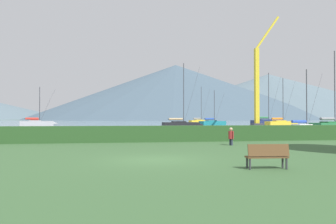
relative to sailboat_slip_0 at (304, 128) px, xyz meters
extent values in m
plane|color=#385B33|center=(-21.82, -22.87, -0.57)|extent=(1000.00, 1000.00, 0.00)
cube|color=gray|center=(-21.82, 114.13, -0.57)|extent=(320.00, 246.00, 0.00)
cube|color=#284C23|center=(-21.82, -11.87, 0.07)|extent=(80.00, 1.20, 1.28)
cube|color=white|center=(-0.09, -0.02, -0.10)|extent=(6.27, 3.46, 0.93)
cone|color=white|center=(3.20, 0.83, -0.10)|extent=(1.19, 1.02, 0.79)
cube|color=silver|center=(-0.42, -0.11, 0.24)|extent=(2.50, 1.94, 0.59)
cylinder|color=#333338|center=(0.40, 0.10, 3.76)|extent=(0.12, 0.12, 7.62)
cylinder|color=#333338|center=(-0.89, -0.23, 0.88)|extent=(2.62, 0.77, 0.10)
cylinder|color=#2847A3|center=(-0.89, -0.23, 0.88)|extent=(2.30, 0.93, 0.37)
cylinder|color=#333338|center=(1.76, 0.46, 3.57)|extent=(2.74, 0.73, 7.25)
cube|color=gold|center=(3.02, 64.11, -0.02)|extent=(7.26, 3.80, 1.09)
cone|color=gold|center=(6.88, 64.96, -0.02)|extent=(1.36, 1.16, 0.92)
cube|color=gold|center=(2.63, 64.03, 0.37)|extent=(2.87, 2.17, 0.69)
cylinder|color=#333338|center=(3.60, 64.24, 5.78)|extent=(0.14, 0.14, 11.52)
cylinder|color=#333338|center=(2.08, 63.91, 1.11)|extent=(3.07, 0.78, 0.12)
cylinder|color=gray|center=(2.08, 63.91, 1.11)|extent=(2.68, 0.99, 0.43)
cylinder|color=#333338|center=(5.19, 64.59, 5.50)|extent=(3.22, 0.74, 10.95)
cube|color=#9E9EA3|center=(-41.89, 39.58, 0.00)|extent=(7.54, 4.37, 1.12)
cone|color=#9E9EA3|center=(-37.98, 40.74, 0.00)|extent=(1.44, 1.26, 0.95)
cube|color=gray|center=(-42.28, 39.47, 0.40)|extent=(3.03, 2.39, 0.71)
cylinder|color=#333338|center=(-41.30, 39.76, 4.25)|extent=(0.14, 0.14, 8.41)
cylinder|color=#333338|center=(-42.84, 39.30, 1.17)|extent=(3.12, 1.03, 0.12)
cylinder|color=red|center=(-42.84, 39.30, 1.17)|extent=(2.75, 1.20, 0.45)
cylinder|color=#333338|center=(-39.69, 40.23, 4.04)|extent=(3.26, 0.99, 8.00)
cube|color=navy|center=(15.81, 42.75, 0.07)|extent=(8.26, 3.45, 1.26)
cone|color=navy|center=(20.39, 43.15, 0.07)|extent=(1.47, 1.19, 1.07)
cube|color=#1B2449|center=(15.35, 42.71, 0.53)|extent=(3.15, 2.18, 0.80)
cylinder|color=#333338|center=(16.49, 42.81, 6.79)|extent=(0.16, 0.16, 13.34)
cylinder|color=#333338|center=(14.69, 42.65, 1.39)|extent=(3.62, 0.45, 0.14)
cylinder|color=#2D7542|center=(14.69, 42.65, 1.39)|extent=(3.11, 0.77, 0.51)
cylinder|color=#333338|center=(18.38, 42.97, 6.46)|extent=(3.82, 0.37, 12.68)
cube|color=black|center=(-11.77, 21.60, -0.03)|extent=(6.96, 2.79, 1.07)
cone|color=black|center=(-7.88, 21.86, -0.03)|extent=(1.23, 0.99, 0.91)
cube|color=black|center=(-12.16, 21.57, 0.36)|extent=(2.64, 1.80, 0.68)
cylinder|color=#333338|center=(-11.19, 21.64, 5.86)|extent=(0.14, 0.14, 11.67)
cylinder|color=#333338|center=(-12.72, 21.53, 1.09)|extent=(3.07, 0.32, 0.12)
cylinder|color=tan|center=(-12.72, 21.53, 1.09)|extent=(2.63, 0.60, 0.43)
cylinder|color=#333338|center=(-9.58, 21.75, 5.56)|extent=(3.24, 0.25, 11.10)
cube|color=#19707A|center=(0.40, 41.25, -0.03)|extent=(7.20, 4.27, 1.07)
cone|color=#19707A|center=(4.12, 42.41, -0.03)|extent=(1.39, 1.22, 0.91)
cube|color=#16646E|center=(0.03, 41.13, 0.36)|extent=(2.90, 2.32, 0.68)
cylinder|color=#333338|center=(0.96, 41.42, 4.18)|extent=(0.14, 0.14, 8.33)
cylinder|color=#333338|center=(-0.50, 40.96, 1.09)|extent=(2.96, 1.03, 0.12)
cylinder|color=#2847A3|center=(-0.50, 40.96, 1.09)|extent=(2.62, 1.19, 0.43)
cylinder|color=#333338|center=(2.49, 41.90, 3.98)|extent=(3.10, 1.00, 7.93)
cube|color=#236B38|center=(10.12, 8.50, 0.00)|extent=(7.57, 3.93, 1.13)
cube|color=#206032|center=(9.72, 8.41, 0.41)|extent=(2.98, 2.26, 0.72)
cylinder|color=#333338|center=(10.72, 8.63, 6.06)|extent=(0.14, 0.14, 12.01)
cylinder|color=#333338|center=(9.14, 8.29, 1.19)|extent=(3.20, 0.80, 0.12)
cylinder|color=gray|center=(9.14, 8.29, 1.19)|extent=(2.79, 1.02, 0.45)
cube|color=white|center=(-46.08, 58.52, -0.10)|extent=(6.22, 3.52, 0.93)
cone|color=white|center=(-42.83, 59.41, -0.10)|extent=(1.18, 1.03, 0.79)
cube|color=silver|center=(-46.40, 58.43, 0.23)|extent=(2.49, 1.95, 0.59)
cylinder|color=#333338|center=(-45.59, 58.65, 3.63)|extent=(0.12, 0.12, 7.38)
cylinder|color=#333338|center=(-46.87, 58.30, 0.86)|extent=(2.58, 0.80, 0.10)
cylinder|color=red|center=(-46.87, 58.30, 0.86)|extent=(2.27, 0.96, 0.37)
cylinder|color=#333338|center=(-44.25, 59.02, 3.45)|extent=(2.71, 0.77, 7.02)
cube|color=gold|center=(13.57, 30.99, -0.01)|extent=(7.30, 3.20, 1.11)
cone|color=gold|center=(17.58, 31.44, -0.01)|extent=(1.31, 1.07, 0.94)
cube|color=gold|center=(13.17, 30.94, 0.39)|extent=(2.80, 1.98, 0.71)
cylinder|color=#333338|center=(14.17, 31.06, 5.29)|extent=(0.14, 0.14, 10.49)
cylinder|color=#333338|center=(12.59, 30.88, 1.15)|extent=(3.17, 0.48, 0.12)
cylinder|color=orange|center=(12.59, 30.88, 1.15)|extent=(2.74, 0.74, 0.44)
cylinder|color=#333338|center=(15.83, 31.25, 5.03)|extent=(3.34, 0.41, 9.98)
cube|color=brown|center=(-17.96, -26.14, -0.12)|extent=(1.59, 0.57, 0.06)
cube|color=brown|center=(-17.97, -26.32, 0.16)|extent=(1.57, 0.25, 0.45)
cylinder|color=#333338|center=(-17.25, -26.03, -0.34)|extent=(0.08, 0.08, 0.45)
cylinder|color=#333338|center=(-18.65, -25.92, -0.34)|extent=(0.08, 0.08, 0.45)
cylinder|color=#333338|center=(-17.27, -26.36, -0.34)|extent=(0.08, 0.08, 0.45)
cylinder|color=#333338|center=(-18.67, -26.25, -0.34)|extent=(0.08, 0.08, 0.45)
cylinder|color=#2D3347|center=(-15.64, -16.15, -0.34)|extent=(0.14, 0.14, 0.45)
cylinder|color=#2D3347|center=(-15.69, -15.98, -0.34)|extent=(0.14, 0.14, 0.45)
cylinder|color=maroon|center=(-15.67, -16.06, 0.16)|extent=(0.36, 0.36, 0.55)
cylinder|color=maroon|center=(-15.60, -16.29, 0.18)|extent=(0.09, 0.09, 0.49)
cylinder|color=maroon|center=(-15.73, -15.83, 0.18)|extent=(0.09, 0.09, 0.49)
sphere|color=tan|center=(-15.67, -16.06, 0.57)|extent=(0.22, 0.22, 0.22)
cube|color=#333338|center=(4.33, 23.54, -0.17)|extent=(2.00, 2.00, 0.80)
cube|color=gold|center=(4.33, 23.54, 7.84)|extent=(0.80, 0.80, 15.21)
cube|color=gold|center=(6.71, 23.54, 18.78)|extent=(5.05, 0.36, 6.89)
cone|color=slate|center=(168.76, 349.23, 28.51)|extent=(351.33, 351.33, 58.15)
cone|color=#425666|center=(39.38, 306.10, 29.32)|extent=(311.71, 311.71, 59.77)
camera|label=1|loc=(-23.52, -37.50, 1.36)|focal=34.19mm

